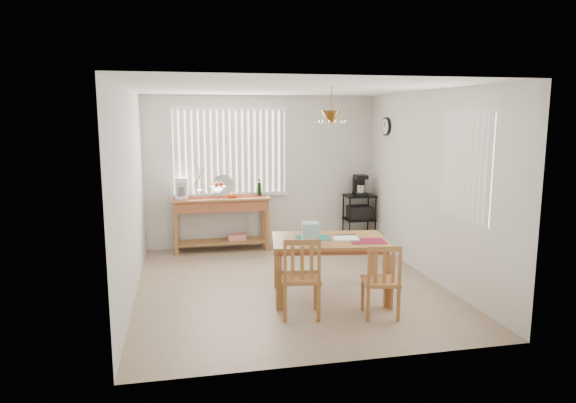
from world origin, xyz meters
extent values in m
cube|color=tan|center=(0.00, 0.00, -0.01)|extent=(4.00, 4.50, 0.01)
cube|color=silver|center=(0.00, 2.30, 1.30)|extent=(4.00, 0.10, 2.60)
cube|color=silver|center=(0.00, -2.30, 1.30)|extent=(4.00, 0.10, 2.60)
cube|color=silver|center=(-2.05, 0.00, 1.30)|extent=(0.10, 4.50, 2.60)
cube|color=silver|center=(2.05, 0.00, 1.30)|extent=(0.10, 4.50, 2.60)
cube|color=white|center=(0.00, 0.00, 2.65)|extent=(4.00, 4.50, 0.10)
cube|color=white|center=(-0.55, 2.25, 1.65)|extent=(1.90, 0.01, 1.40)
cube|color=white|center=(-1.45, 2.23, 1.65)|extent=(0.07, 0.03, 1.40)
cube|color=white|center=(-1.34, 2.23, 1.65)|extent=(0.07, 0.03, 1.40)
cube|color=white|center=(-1.24, 2.23, 1.65)|extent=(0.07, 0.03, 1.40)
cube|color=white|center=(-1.13, 2.23, 1.65)|extent=(0.07, 0.03, 1.40)
cube|color=white|center=(-1.03, 2.23, 1.65)|extent=(0.07, 0.03, 1.40)
cube|color=white|center=(-0.92, 2.23, 1.65)|extent=(0.07, 0.03, 1.40)
cube|color=white|center=(-0.81, 2.23, 1.65)|extent=(0.07, 0.03, 1.40)
cube|color=white|center=(-0.71, 2.23, 1.65)|extent=(0.07, 0.03, 1.40)
cube|color=white|center=(-0.60, 2.23, 1.65)|extent=(0.07, 0.03, 1.40)
cube|color=white|center=(-0.50, 2.23, 1.65)|extent=(0.07, 0.03, 1.40)
cube|color=white|center=(-0.39, 2.23, 1.65)|extent=(0.07, 0.03, 1.40)
cube|color=white|center=(-0.29, 2.23, 1.65)|extent=(0.07, 0.03, 1.40)
cube|color=white|center=(-0.18, 2.23, 1.65)|extent=(0.07, 0.03, 1.40)
cube|color=white|center=(-0.08, 2.23, 1.65)|extent=(0.07, 0.03, 1.40)
cube|color=white|center=(0.03, 2.23, 1.65)|extent=(0.07, 0.03, 1.40)
cube|color=white|center=(0.14, 2.23, 1.65)|extent=(0.07, 0.03, 1.40)
cube|color=white|center=(0.24, 2.23, 1.65)|extent=(0.07, 0.03, 1.40)
cube|color=white|center=(0.35, 2.23, 1.65)|extent=(0.07, 0.03, 1.40)
cube|color=white|center=(-0.55, 2.22, 0.92)|extent=(1.98, 0.06, 0.06)
cube|color=white|center=(-0.55, 2.22, 2.38)|extent=(1.98, 0.06, 0.06)
cube|color=white|center=(2.00, -0.90, 1.65)|extent=(0.01, 1.10, 1.30)
cube|color=white|center=(1.99, -1.40, 1.65)|extent=(0.03, 0.07, 1.30)
cube|color=white|center=(1.99, -1.29, 1.65)|extent=(0.03, 0.07, 1.30)
cube|color=white|center=(1.99, -1.18, 1.65)|extent=(0.03, 0.07, 1.30)
cube|color=white|center=(1.99, -1.07, 1.65)|extent=(0.03, 0.07, 1.30)
cube|color=white|center=(1.99, -0.96, 1.65)|extent=(0.03, 0.07, 1.30)
cube|color=white|center=(1.99, -0.85, 1.65)|extent=(0.03, 0.07, 1.30)
cube|color=white|center=(1.99, -0.74, 1.65)|extent=(0.03, 0.07, 1.30)
cube|color=white|center=(1.99, -0.63, 1.65)|extent=(0.03, 0.07, 1.30)
cube|color=white|center=(1.99, -0.52, 1.65)|extent=(0.03, 0.07, 1.30)
cube|color=white|center=(1.99, -0.41, 1.65)|extent=(0.03, 0.07, 1.30)
cylinder|color=black|center=(1.98, 1.55, 2.08)|extent=(0.04, 0.30, 0.30)
cylinder|color=white|center=(1.95, 1.55, 2.08)|extent=(0.01, 0.25, 0.25)
cylinder|color=brown|center=(0.39, -0.55, 2.43)|extent=(0.01, 0.01, 0.34)
cone|color=brown|center=(0.39, -0.55, 2.25)|extent=(0.24, 0.24, 0.14)
sphere|color=white|center=(0.55, -0.55, 2.19)|extent=(0.05, 0.05, 0.05)
sphere|color=white|center=(0.47, -0.41, 2.19)|extent=(0.05, 0.05, 0.05)
sphere|color=white|center=(0.31, -0.41, 2.19)|extent=(0.05, 0.05, 0.05)
sphere|color=white|center=(0.23, -0.55, 2.19)|extent=(0.05, 0.05, 0.05)
sphere|color=white|center=(0.31, -0.69, 2.19)|extent=(0.05, 0.05, 0.05)
sphere|color=white|center=(0.47, -0.69, 2.19)|extent=(0.05, 0.05, 0.05)
cube|color=#A26B37|center=(-0.74, 2.00, 0.89)|extent=(1.61, 0.45, 0.04)
cube|color=#A25535|center=(-0.74, 2.00, 0.78)|extent=(1.55, 0.41, 0.16)
cube|color=#A26B37|center=(-1.49, 1.83, 0.35)|extent=(0.06, 0.06, 0.69)
cube|color=#A26B37|center=(0.02, 1.83, 0.35)|extent=(0.06, 0.06, 0.69)
cube|color=#A26B37|center=(-1.49, 2.18, 0.35)|extent=(0.06, 0.06, 0.69)
cube|color=#A26B37|center=(0.02, 2.18, 0.35)|extent=(0.06, 0.06, 0.69)
cube|color=#A26B37|center=(-0.74, 2.00, 0.15)|extent=(1.49, 0.39, 0.03)
cube|color=red|center=(-0.49, 2.00, 0.22)|extent=(0.30, 0.22, 0.10)
cube|color=maroon|center=(-0.74, 2.00, 0.91)|extent=(1.53, 0.25, 0.01)
cube|color=white|center=(-1.38, 2.00, 0.93)|extent=(0.20, 0.24, 0.05)
cube|color=white|center=(-1.38, 2.08, 1.06)|extent=(0.20, 0.08, 0.30)
cube|color=white|center=(-1.38, 1.98, 1.22)|extent=(0.20, 0.22, 0.07)
cylinder|color=white|center=(-1.38, 1.97, 1.02)|extent=(0.13, 0.13, 0.13)
cylinder|color=white|center=(-0.79, 1.98, 0.96)|extent=(0.05, 0.05, 0.10)
cone|color=white|center=(-0.79, 1.98, 1.05)|extent=(0.26, 0.26, 0.09)
sphere|color=#A91D16|center=(-0.74, 1.98, 1.14)|extent=(0.08, 0.08, 0.08)
sphere|color=#A91D16|center=(-0.81, 2.03, 1.14)|extent=(0.08, 0.08, 0.08)
sphere|color=#A91D16|center=(-0.81, 1.94, 1.14)|extent=(0.08, 0.08, 0.08)
sphere|color=#E35B0B|center=(-0.60, 1.92, 0.95)|extent=(0.08, 0.08, 0.08)
sphere|color=#E35B0B|center=(-0.52, 1.92, 0.95)|extent=(0.08, 0.08, 0.08)
cylinder|color=silver|center=(-0.69, 2.19, 1.09)|extent=(0.36, 0.09, 0.36)
cylinder|color=white|center=(-1.09, 2.05, 0.98)|extent=(0.08, 0.08, 0.14)
cylinder|color=#4C3823|center=(-1.09, 2.05, 1.27)|extent=(0.09, 0.04, 0.45)
cylinder|color=#4C3823|center=(-1.09, 2.05, 1.30)|extent=(0.14, 0.06, 0.49)
cylinder|color=#4C3823|center=(-1.09, 2.05, 1.25)|extent=(0.18, 0.08, 0.36)
cylinder|color=#4C3823|center=(-1.09, 2.05, 1.32)|extent=(0.06, 0.03, 0.55)
cylinder|color=#4C3823|center=(-1.09, 2.05, 1.24)|extent=(0.22, 0.10, 0.31)
cylinder|color=black|center=(-0.08, 2.05, 1.02)|extent=(0.07, 0.07, 0.23)
cylinder|color=black|center=(-0.08, 2.05, 1.18)|extent=(0.03, 0.03, 0.08)
cylinder|color=black|center=(1.46, 1.81, 0.44)|extent=(0.02, 0.02, 0.88)
cylinder|color=black|center=(1.94, 1.81, 0.44)|extent=(0.02, 0.02, 0.88)
cylinder|color=black|center=(1.46, 2.19, 0.44)|extent=(0.02, 0.02, 0.88)
cylinder|color=black|center=(1.94, 2.19, 0.44)|extent=(0.02, 0.02, 0.88)
cube|color=black|center=(1.70, 2.00, 0.86)|extent=(0.51, 0.41, 0.03)
cube|color=black|center=(1.70, 2.00, 0.44)|extent=(0.51, 0.41, 0.03)
cube|color=black|center=(1.70, 2.00, 0.06)|extent=(0.51, 0.41, 0.03)
cube|color=black|center=(1.70, 2.00, 0.56)|extent=(0.39, 0.31, 0.23)
cube|color=black|center=(1.70, 1.98, 0.90)|extent=(0.21, 0.25, 0.05)
cube|color=black|center=(1.70, 2.06, 1.03)|extent=(0.21, 0.08, 0.31)
cube|color=black|center=(1.70, 1.98, 1.20)|extent=(0.21, 0.23, 0.07)
cylinder|color=silver|center=(1.70, 1.97, 0.99)|extent=(0.13, 0.13, 0.13)
cube|color=#A26B37|center=(0.39, -0.55, 0.73)|extent=(1.52, 1.10, 0.04)
cube|color=#A25535|center=(0.39, -0.55, 0.68)|extent=(1.41, 0.99, 0.06)
cube|color=#A26B37|center=(-0.30, -0.84, 0.33)|extent=(0.08, 0.08, 0.65)
cube|color=#A26B37|center=(0.97, -1.03, 0.33)|extent=(0.08, 0.08, 0.65)
cube|color=#A26B37|center=(-0.18, -0.07, 0.33)|extent=(0.08, 0.08, 0.65)
cube|color=#A26B37|center=(1.08, -0.26, 0.33)|extent=(0.08, 0.08, 0.65)
cube|color=#136B62|center=(0.20, -0.47, 0.75)|extent=(0.46, 0.36, 0.01)
cube|color=maroon|center=(0.81, -0.77, 0.75)|extent=(0.46, 0.36, 0.01)
cube|color=white|center=(0.58, -0.63, 0.76)|extent=(0.33, 0.28, 0.03)
cube|color=black|center=(0.60, -0.50, 0.77)|extent=(0.30, 0.08, 0.03)
cube|color=#99D8DF|center=(0.12, -0.66, 0.87)|extent=(0.23, 0.23, 0.24)
cube|color=#A26B37|center=(-0.09, -1.07, 0.44)|extent=(0.50, 0.50, 0.04)
cube|color=#A26B37|center=(0.12, -0.91, 0.21)|extent=(0.05, 0.05, 0.42)
cube|color=#A26B37|center=(-0.25, -0.85, 0.21)|extent=(0.05, 0.05, 0.42)
cube|color=#A26B37|center=(0.06, -1.28, 0.21)|extent=(0.05, 0.05, 0.42)
cube|color=#A26B37|center=(-0.31, -1.22, 0.21)|extent=(0.05, 0.05, 0.42)
cube|color=#A26B37|center=(0.06, -1.29, 0.70)|extent=(0.04, 0.04, 0.47)
cube|color=#A26B37|center=(-0.31, -1.23, 0.70)|extent=(0.04, 0.04, 0.47)
cube|color=#A26B37|center=(-0.12, -1.26, 0.91)|extent=(0.39, 0.09, 0.06)
cube|color=#A26B37|center=(-0.02, -1.28, 0.68)|extent=(0.04, 0.03, 0.38)
cube|color=#A26B37|center=(-0.12, -1.26, 0.68)|extent=(0.04, 0.03, 0.38)
cube|color=#A26B37|center=(-0.23, -1.24, 0.68)|extent=(0.04, 0.03, 0.38)
cube|color=#A26B37|center=(0.79, -1.26, 0.41)|extent=(0.46, 0.46, 0.04)
cube|color=#A26B37|center=(0.99, -1.13, 0.19)|extent=(0.04, 0.04, 0.39)
cube|color=#A26B37|center=(0.65, -1.06, 0.19)|extent=(0.04, 0.04, 0.39)
cube|color=#A26B37|center=(0.93, -1.46, 0.19)|extent=(0.04, 0.04, 0.39)
cube|color=#A26B37|center=(0.59, -1.40, 0.19)|extent=(0.04, 0.04, 0.39)
cube|color=#A26B37|center=(0.92, -1.47, 0.64)|extent=(0.04, 0.04, 0.43)
cube|color=#A26B37|center=(0.59, -1.41, 0.64)|extent=(0.04, 0.04, 0.43)
cube|color=#A26B37|center=(0.76, -1.44, 0.83)|extent=(0.36, 0.09, 0.06)
cube|color=#A26B37|center=(0.85, -1.46, 0.62)|extent=(0.04, 0.03, 0.35)
cube|color=#A26B37|center=(0.76, -1.44, 0.62)|extent=(0.04, 0.03, 0.35)
cube|color=#A26B37|center=(0.66, -1.42, 0.62)|extent=(0.04, 0.03, 0.35)
camera|label=1|loc=(-1.39, -6.50, 2.26)|focal=32.00mm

